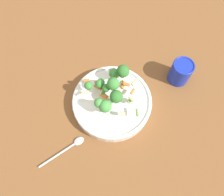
{
  "coord_description": "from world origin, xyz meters",
  "views": [
    {
      "loc": [
        0.31,
        0.05,
        0.74
      ],
      "look_at": [
        0.0,
        0.0,
        0.06
      ],
      "focal_mm": 35.0,
      "sensor_mm": 36.0,
      "label": 1
    }
  ],
  "objects": [
    {
      "name": "spoon",
      "position": [
        0.18,
        -0.12,
        0.01
      ],
      "size": [
        0.13,
        0.14,
        0.01
      ],
      "rotation": [
        0.0,
        0.0,
        8.6
      ],
      "color": "silver",
      "rests_on": "ground_plane"
    },
    {
      "name": "bowl",
      "position": [
        0.0,
        0.0,
        0.02
      ],
      "size": [
        0.28,
        0.28,
        0.04
      ],
      "color": "white",
      "rests_on": "ground_plane"
    },
    {
      "name": "pasta_salad",
      "position": [
        -0.02,
        -0.01,
        0.09
      ],
      "size": [
        0.19,
        0.21,
        0.09
      ],
      "color": "#8CB766",
      "rests_on": "bowl"
    },
    {
      "name": "cup",
      "position": [
        -0.15,
        0.24,
        0.05
      ],
      "size": [
        0.08,
        0.08,
        0.09
      ],
      "color": "#192DAD",
      "rests_on": "ground_plane"
    },
    {
      "name": "ground_plane",
      "position": [
        0.0,
        0.0,
        0.0
      ],
      "size": [
        3.0,
        3.0,
        0.0
      ],
      "primitive_type": "plane",
      "color": "brown"
    }
  ]
}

